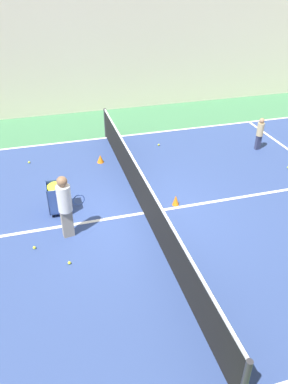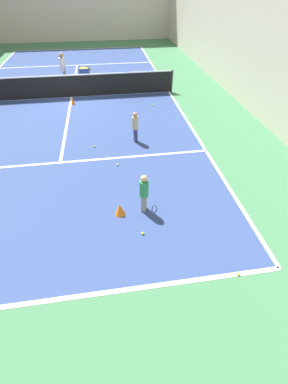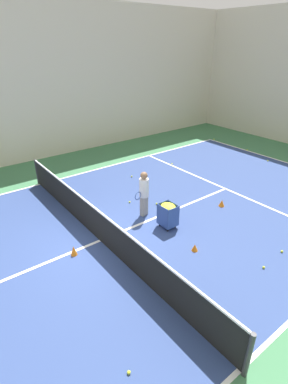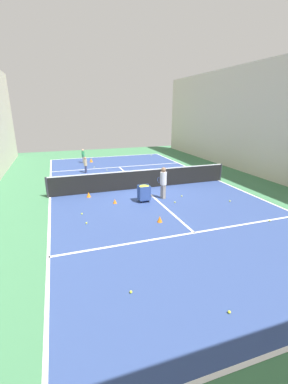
% 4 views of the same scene
% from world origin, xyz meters
% --- Properties ---
extents(ground_plane, '(31.41, 31.41, 0.00)m').
position_xyz_m(ground_plane, '(0.00, 0.00, 0.00)').
color(ground_plane, '#3D754C').
extents(court_playing_area, '(10.09, 21.37, 0.00)m').
position_xyz_m(court_playing_area, '(0.00, 0.00, 0.00)').
color(court_playing_area, navy).
rests_on(court_playing_area, ground).
extents(line_sideline_right, '(0.10, 21.37, 0.00)m').
position_xyz_m(line_sideline_right, '(5.04, 0.00, 0.01)').
color(line_sideline_right, white).
rests_on(line_sideline_right, ground).
extents(line_centre_service, '(0.10, 11.75, 0.00)m').
position_xyz_m(line_centre_service, '(0.00, 0.00, 0.01)').
color(line_centre_service, white).
rests_on(line_centre_service, ground).
extents(hall_enclosure_right, '(0.15, 27.71, 7.23)m').
position_xyz_m(hall_enclosure_right, '(8.14, 0.00, 3.62)').
color(hall_enclosure_right, beige).
rests_on(hall_enclosure_right, ground).
extents(tennis_net, '(10.39, 0.10, 1.08)m').
position_xyz_m(tennis_net, '(0.00, 0.00, 0.56)').
color(tennis_net, '#2D2D33').
rests_on(tennis_net, ground).
extents(coach_at_net, '(0.37, 0.66, 1.61)m').
position_xyz_m(coach_at_net, '(-0.40, 1.97, 0.92)').
color(coach_at_net, gray).
rests_on(coach_at_net, ground).
extents(child_midcourt, '(0.26, 0.26, 1.13)m').
position_xyz_m(child_midcourt, '(2.66, -4.85, 0.65)').
color(child_midcourt, '#2D3351').
rests_on(child_midcourt, ground).
extents(ball_cart, '(0.55, 0.47, 0.84)m').
position_xyz_m(ball_cart, '(0.67, 2.12, 0.58)').
color(ball_cart, '#2D478C').
rests_on(ball_cart, ground).
extents(training_cone_1, '(0.18, 0.18, 0.29)m').
position_xyz_m(training_cone_1, '(0.14, -0.92, 0.15)').
color(training_cone_1, orange).
rests_on(training_cone_1, ground).
extents(training_cone_2, '(0.18, 0.18, 0.21)m').
position_xyz_m(training_cone_2, '(2.08, 1.91, 0.11)').
color(training_cone_2, orange).
rests_on(training_cone_2, ground).
extents(training_cone_4, '(0.22, 0.22, 0.26)m').
position_xyz_m(training_cone_4, '(3.15, 0.57, 0.13)').
color(training_cone_4, orange).
rests_on(training_cone_4, ground).
extents(tennis_ball_6, '(0.07, 0.07, 0.07)m').
position_xyz_m(tennis_ball_6, '(-0.68, 2.79, 0.04)').
color(tennis_ball_6, yellow).
rests_on(tennis_ball_6, ground).
extents(tennis_ball_9, '(0.07, 0.07, 0.07)m').
position_xyz_m(tennis_ball_9, '(3.72, 2.81, 0.04)').
color(tennis_ball_9, yellow).
rests_on(tennis_ball_9, ground).
extents(tennis_ball_10, '(0.07, 0.07, 0.07)m').
position_xyz_m(tennis_ball_10, '(3.86, -1.64, 0.04)').
color(tennis_ball_10, yellow).
rests_on(tennis_ball_10, ground).
extents(tennis_ball_12, '(0.07, 0.07, 0.07)m').
position_xyz_m(tennis_ball_12, '(1.12, -5.05, 0.04)').
color(tennis_ball_12, yellow).
rests_on(tennis_ball_12, ground).
extents(tennis_ball_16, '(0.07, 0.07, 0.07)m').
position_xyz_m(tennis_ball_16, '(-1.41, 2.08, 0.04)').
color(tennis_ball_16, yellow).
rests_on(tennis_ball_16, ground).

